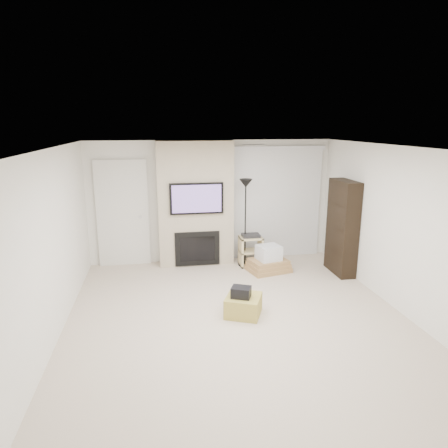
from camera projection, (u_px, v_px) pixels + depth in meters
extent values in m
cube|color=beige|center=(238.00, 318.00, 5.95)|extent=(5.00, 5.50, 0.00)
cube|color=white|center=(239.00, 148.00, 5.34)|extent=(5.00, 5.50, 0.00)
cube|color=white|center=(211.00, 201.00, 8.27)|extent=(5.00, 0.00, 2.50)
cube|color=white|center=(312.00, 337.00, 3.01)|extent=(5.00, 0.00, 2.50)
cube|color=white|center=(52.00, 246.00, 5.23)|extent=(0.00, 5.50, 2.50)
cube|color=white|center=(400.00, 230.00, 6.05)|extent=(0.00, 5.50, 2.50)
cube|color=silver|center=(254.00, 145.00, 6.17)|extent=(0.35, 0.18, 0.01)
cube|color=#A89741|center=(243.00, 305.00, 6.02)|extent=(0.66, 0.66, 0.30)
cube|color=black|center=(241.00, 292.00, 5.93)|extent=(0.34, 0.31, 0.16)
cube|color=#B6A78C|center=(196.00, 204.00, 8.02)|extent=(1.50, 0.40, 2.50)
cube|color=black|center=(197.00, 198.00, 7.76)|extent=(1.05, 0.06, 0.62)
cube|color=#5B467E|center=(197.00, 199.00, 7.73)|extent=(0.96, 0.00, 0.54)
cube|color=black|center=(197.00, 249.00, 8.03)|extent=(0.90, 0.04, 0.70)
cube|color=black|center=(197.00, 249.00, 8.02)|extent=(0.70, 0.02, 0.50)
cube|color=silver|center=(123.00, 213.00, 7.98)|extent=(1.02, 0.08, 2.14)
cube|color=#B7B2A7|center=(123.00, 216.00, 8.00)|extent=(0.90, 0.05, 2.05)
cylinder|color=silver|center=(140.00, 217.00, 8.01)|extent=(0.07, 0.06, 0.07)
cube|color=silver|center=(279.00, 148.00, 8.18)|extent=(1.98, 0.10, 0.08)
cube|color=white|center=(277.00, 205.00, 8.48)|extent=(1.90, 0.03, 2.29)
cylinder|color=black|center=(245.00, 264.00, 8.18)|extent=(0.26, 0.26, 0.03)
cylinder|color=black|center=(245.00, 225.00, 7.98)|extent=(0.03, 0.03, 1.65)
cone|color=black|center=(246.00, 183.00, 7.77)|extent=(0.26, 0.26, 0.17)
cube|color=beige|center=(241.00, 252.00, 8.07)|extent=(0.04, 0.38, 0.60)
cube|color=beige|center=(260.00, 251.00, 8.14)|extent=(0.04, 0.38, 0.60)
cube|color=beige|center=(250.00, 264.00, 8.18)|extent=(0.45, 0.38, 0.03)
cube|color=beige|center=(251.00, 251.00, 8.11)|extent=(0.45, 0.38, 0.03)
cube|color=beige|center=(251.00, 238.00, 8.04)|extent=(0.45, 0.38, 0.03)
cube|color=black|center=(251.00, 235.00, 8.03)|extent=(0.35, 0.25, 0.06)
cube|color=#A77E4D|center=(268.00, 269.00, 7.84)|extent=(0.89, 0.75, 0.08)
cube|color=#A77E4D|center=(268.00, 265.00, 7.83)|extent=(0.84, 0.70, 0.08)
cube|color=#A77E4D|center=(268.00, 261.00, 7.81)|extent=(0.80, 0.66, 0.08)
cube|color=silver|center=(269.00, 253.00, 7.76)|extent=(0.50, 0.47, 0.28)
cube|color=black|center=(342.00, 227.00, 7.57)|extent=(0.30, 0.80, 1.80)
cube|color=black|center=(340.00, 250.00, 7.68)|extent=(0.26, 0.72, 0.02)
cube|color=black|center=(341.00, 228.00, 7.57)|extent=(0.26, 0.72, 0.02)
cube|color=black|center=(343.00, 204.00, 7.46)|extent=(0.26, 0.72, 0.02)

